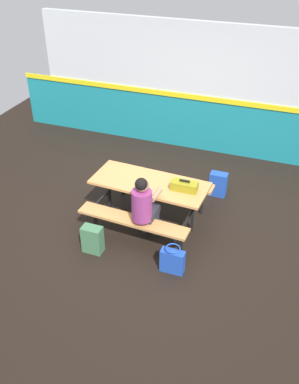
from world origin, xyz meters
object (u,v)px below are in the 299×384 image
toolbox_grey (184,186)px  tote_bag_bright (172,261)px  picnic_table_main (150,191)px  satchel_spare (218,184)px  student_nearer (144,205)px  backpack_dark (93,239)px

toolbox_grey → tote_bag_bright: toolbox_grey is taller
picnic_table_main → tote_bag_bright: picnic_table_main is taller
toolbox_grey → satchel_spare: bearing=74.9°
student_nearer → backpack_dark: 0.93m
picnic_table_main → student_nearer: (0.12, -0.56, 0.13)m
satchel_spare → student_nearer: bearing=-114.3°
student_nearer → tote_bag_bright: bearing=-37.2°
student_nearer → toolbox_grey: 0.71m
picnic_table_main → student_nearer: size_ratio=1.55×
picnic_table_main → toolbox_grey: bearing=-3.1°
student_nearer → tote_bag_bright: size_ratio=2.81×
picnic_table_main → student_nearer: bearing=-77.8°
student_nearer → toolbox_grey: bearing=49.6°
toolbox_grey → backpack_dark: toolbox_grey is taller
backpack_dark → satchel_spare: 2.57m
tote_bag_bright → toolbox_grey: bearing=98.2°
toolbox_grey → tote_bag_bright: 1.17m
backpack_dark → tote_bag_bright: bearing=-0.2°
picnic_table_main → toolbox_grey: size_ratio=4.66×
toolbox_grey → backpack_dark: 1.59m
tote_bag_bright → satchel_spare: satchel_spare is taller
backpack_dark → satchel_spare: (1.41, 2.14, 0.00)m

